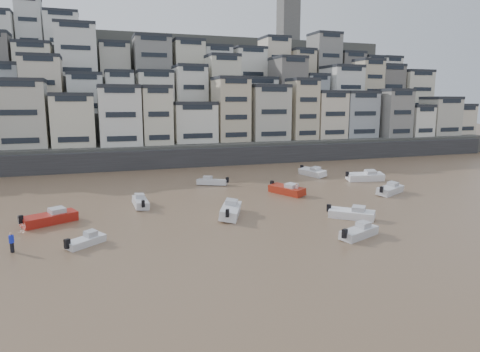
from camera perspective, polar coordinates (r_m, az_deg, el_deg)
name	(u,v)px	position (r m, az deg, el deg)	size (l,w,h in m)	color
harbor_wall	(196,157)	(83.55, -5.86, 2.49)	(140.00, 3.00, 3.50)	#38383A
hillside	(179,100)	(122.82, -8.10, 10.06)	(141.04, 66.00, 50.00)	#4C4C47
boat_a	(359,230)	(41.38, 15.60, -7.00)	(4.86, 1.59, 1.33)	silver
boat_b	(352,212)	(47.54, 14.67, -4.71)	(5.20, 1.70, 1.42)	white
boat_c	(231,209)	(46.95, -1.26, -4.37)	(6.35, 2.08, 1.73)	white
boat_d	(390,188)	(61.68, 19.40, -1.57)	(5.71, 1.87, 1.56)	silver
boat_e	(287,188)	(58.42, 6.25, -1.63)	(6.00, 1.96, 1.64)	maroon
boat_f	(140,201)	(52.70, -13.14, -3.22)	(5.22, 1.71, 1.42)	silver
boat_g	(365,175)	(70.63, 16.36, 0.07)	(6.42, 2.10, 1.75)	white
boat_h	(212,181)	(64.65, -3.74, -0.61)	(4.96, 1.62, 1.35)	silver
boat_i	(312,171)	(73.28, 9.61, 0.62)	(5.93, 1.94, 1.62)	white
boat_j	(86,240)	(40.05, -19.86, -7.99)	(3.93, 1.29, 1.07)	silver
boat_k	(49,216)	(48.25, -24.06, -4.93)	(5.92, 1.94, 1.62)	#A51D14
person_blue	(12,242)	(40.73, -28.16, -7.80)	(0.44, 0.44, 1.74)	#1A2BC9
person_pink	(296,190)	(57.25, 7.54, -1.85)	(0.44, 0.44, 1.74)	beige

